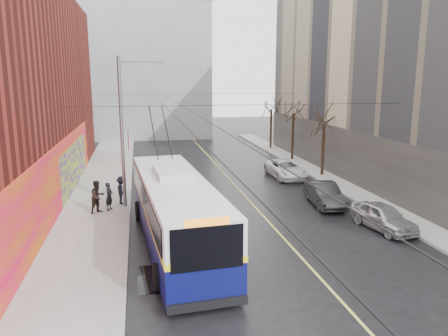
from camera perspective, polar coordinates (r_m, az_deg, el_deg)
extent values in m
plane|color=black|center=(18.63, 6.74, -13.06)|extent=(140.00, 140.00, 0.00)
cube|color=gray|center=(29.23, -16.00, -4.03)|extent=(4.00, 60.00, 0.15)
cube|color=gray|center=(32.44, 15.47, -2.46)|extent=(2.00, 60.00, 0.15)
cube|color=#BFB74C|center=(31.80, 1.62, -2.44)|extent=(0.12, 50.00, 0.01)
cube|color=orange|center=(27.10, -20.69, -1.37)|extent=(0.08, 28.00, 4.00)
cube|color=#550596|center=(32.98, -18.92, 0.28)|extent=(0.06, 12.00, 3.20)
cube|color=tan|center=(37.45, 25.98, 10.90)|extent=(14.00, 36.00, 16.00)
cube|color=#4C4742|center=(34.23, 15.62, 1.56)|extent=(0.06, 36.00, 4.00)
cube|color=gray|center=(61.08, -12.05, 12.62)|extent=(20.00, 12.00, 18.00)
cylinder|color=slate|center=(26.29, -13.19, 4.24)|extent=(0.20, 0.20, 9.00)
cube|color=#510B1E|center=(26.32, -12.39, 3.63)|extent=(0.04, 0.60, 1.10)
cylinder|color=slate|center=(26.08, -10.92, 13.53)|extent=(2.40, 0.10, 0.10)
cube|color=slate|center=(26.11, -8.43, 13.39)|extent=(0.50, 0.22, 0.12)
cylinder|color=black|center=(31.14, -8.39, 8.69)|extent=(0.02, 60.00, 0.02)
cylinder|color=black|center=(31.21, -6.54, 8.74)|extent=(0.02, 60.00, 0.02)
cylinder|color=black|center=(22.74, 2.48, 8.23)|extent=(18.00, 0.02, 0.02)
cylinder|color=black|center=(38.46, -3.20, 9.65)|extent=(18.00, 0.02, 0.02)
cylinder|color=black|center=(35.58, 12.79, 2.24)|extent=(0.24, 0.24, 4.20)
cylinder|color=black|center=(41.98, 8.96, 3.99)|extent=(0.24, 0.24, 4.48)
cylinder|color=black|center=(48.57, 6.14, 5.04)|extent=(0.24, 0.24, 4.37)
cube|color=black|center=(18.00, -6.77, -13.98)|extent=(2.71, 2.57, 0.01)
ellipsoid|color=slate|center=(26.15, -4.85, 12.43)|extent=(0.44, 0.20, 0.12)
ellipsoid|color=slate|center=(26.62, -3.38, 12.98)|extent=(0.44, 0.20, 0.12)
ellipsoid|color=slate|center=(28.40, -6.60, 8.54)|extent=(0.44, 0.20, 0.12)
cube|color=#090B45|center=(20.76, -6.32, -7.38)|extent=(3.76, 12.96, 1.60)
cube|color=silver|center=(20.32, -6.41, -3.41)|extent=(3.76, 12.96, 1.39)
cube|color=yellow|center=(20.52, -6.37, -5.27)|extent=(3.80, 13.01, 0.23)
cube|color=black|center=(14.41, -2.20, -10.47)|extent=(2.45, 0.23, 1.49)
cube|color=black|center=(26.54, -8.64, -0.24)|extent=(2.45, 0.23, 1.28)
cube|color=black|center=(20.19, -10.35, -3.95)|extent=(0.96, 11.69, 1.07)
cube|color=black|center=(20.61, -2.54, -3.44)|extent=(0.96, 11.69, 1.07)
cube|color=silver|center=(21.15, -6.93, -0.45)|extent=(1.74, 3.30, 0.32)
cube|color=black|center=(15.22, -2.10, -17.42)|extent=(2.77, 0.34, 0.32)
cylinder|color=black|center=(16.86, -8.62, -13.89)|extent=(0.40, 1.09, 1.07)
cylinder|color=black|center=(17.35, 0.73, -12.98)|extent=(0.40, 1.09, 1.07)
cylinder|color=black|center=(24.79, -11.09, -5.51)|extent=(0.40, 1.09, 1.07)
cylinder|color=black|center=(25.13, -4.76, -5.09)|extent=(0.40, 1.09, 1.07)
cylinder|color=black|center=(24.50, -9.22, 4.82)|extent=(0.35, 3.70, 2.62)
cylinder|color=black|center=(24.59, -7.49, 4.89)|extent=(0.35, 3.70, 2.62)
imported|color=silver|center=(24.31, 20.07, -5.99)|extent=(2.24, 4.23, 1.37)
imported|color=#252628|center=(27.72, 12.98, -3.37)|extent=(1.91, 4.44, 1.42)
imported|color=white|center=(34.87, 8.07, -0.13)|extent=(2.38, 5.03, 1.39)
imported|color=#BAB9BF|center=(33.35, -8.95, -0.48)|extent=(2.71, 5.06, 1.64)
imported|color=black|center=(26.48, -14.77, -3.58)|extent=(0.61, 0.71, 1.64)
imported|color=black|center=(26.06, -16.17, -3.62)|extent=(1.16, 1.15, 1.89)
imported|color=black|center=(27.45, -13.23, -2.85)|extent=(0.94, 1.26, 1.74)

